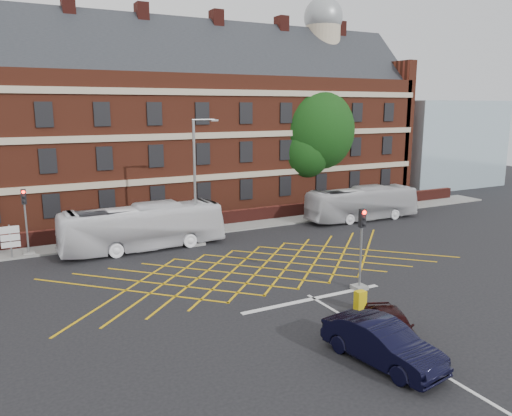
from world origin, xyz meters
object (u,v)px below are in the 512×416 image
car_maroon (392,325)px  traffic_light_far (27,228)px  bus_left (143,227)px  traffic_light_near (361,257)px  direction_signs (10,238)px  street_lamp (196,203)px  deciduous_tree (310,136)px  utility_cabinet (360,300)px  car_navy (382,343)px  bus_right (362,204)px

car_maroon → traffic_light_far: bearing=144.8°
bus_left → traffic_light_near: bearing=-148.8°
bus_left → car_maroon: size_ratio=2.91×
traffic_light_near → traffic_light_far: same height
bus_left → direction_signs: 8.06m
bus_left → traffic_light_near: traffic_light_near is taller
car_maroon → street_lamp: 17.42m
car_maroon → deciduous_tree: 30.71m
deciduous_tree → utility_cabinet: size_ratio=12.58×
car_navy → deciduous_tree: size_ratio=0.42×
utility_cabinet → street_lamp: bearing=100.8°
deciduous_tree → traffic_light_far: size_ratio=2.66×
utility_cabinet → deciduous_tree: bearing=61.4°
car_maroon → deciduous_tree: (13.82, 26.79, 5.89)m
bus_right → street_lamp: (-15.02, -0.76, 1.52)m
bus_left → bus_right: (18.58, 0.15, -0.12)m
car_navy → utility_cabinet: car_navy is taller
bus_right → traffic_light_near: traffic_light_near is taller
car_navy → car_maroon: bearing=28.4°
traffic_light_far → utility_cabinet: 21.40m
traffic_light_near → direction_signs: 21.26m
car_navy → street_lamp: (-0.18, 18.42, 2.12)m
traffic_light_near → direction_signs: (-15.84, 14.18, -0.39)m
street_lamp → direction_signs: bearing=169.3°
car_navy → street_lamp: 18.55m
car_navy → traffic_light_near: size_ratio=1.13×
direction_signs → utility_cabinet: bearing=-49.0°
deciduous_tree → street_lamp: deciduous_tree is taller
bus_right → car_navy: (-14.84, -19.18, -0.60)m
bus_right → car_navy: bus_right is taller
car_navy → deciduous_tree: bearing=52.0°
car_navy → utility_cabinet: bearing=50.6°
traffic_light_near → street_lamp: (-4.37, 12.01, 1.15)m
deciduous_tree → street_lamp: (-15.62, -9.60, -3.61)m
deciduous_tree → direction_signs: size_ratio=5.17×
traffic_light_far → utility_cabinet: bearing=-52.0°
street_lamp → traffic_light_near: bearing=-70.0°
bus_left → traffic_light_near: (7.93, -12.62, 0.26)m
bus_left → car_maroon: bearing=-164.2°
car_navy → deciduous_tree: (15.44, 28.03, 5.73)m
bus_left → direction_signs: size_ratio=4.92×
bus_right → traffic_light_near: 16.63m
traffic_light_near → direction_signs: traffic_light_near is taller
car_navy → traffic_light_far: traffic_light_far is taller
car_maroon → direction_signs: 23.47m
bus_left → traffic_light_far: traffic_light_far is taller
car_maroon → traffic_light_near: (2.58, 5.17, 1.13)m
car_maroon → traffic_light_far: traffic_light_far is taller
bus_right → direction_signs: size_ratio=4.54×
bus_left → traffic_light_far: (-6.91, 2.10, 0.26)m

